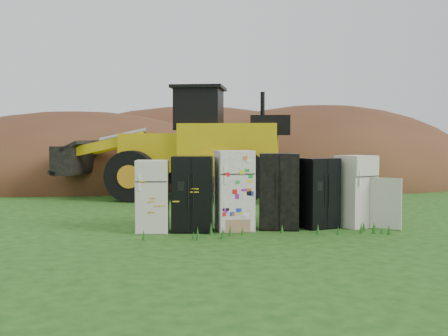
# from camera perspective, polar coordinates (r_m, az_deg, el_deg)

# --- Properties ---
(ground) EXTENTS (120.00, 120.00, 0.00)m
(ground) POSITION_cam_1_polar(r_m,az_deg,el_deg) (13.14, 3.82, -6.23)
(ground) COLOR #1C4713
(ground) RESTS_ON ground
(fridge_leftmost) EXTENTS (0.80, 0.77, 1.62)m
(fridge_leftmost) POSITION_cam_1_polar(r_m,az_deg,el_deg) (12.72, -7.28, -2.87)
(fridge_leftmost) COLOR beige
(fridge_leftmost) RESTS_ON ground
(fridge_black_side) EXTENTS (1.02, 0.87, 1.71)m
(fridge_black_side) POSITION_cam_1_polar(r_m,az_deg,el_deg) (12.74, -3.22, -2.63)
(fridge_black_side) COLOR black
(fridge_black_side) RESTS_ON ground
(fridge_sticker) EXTENTS (0.83, 0.77, 1.83)m
(fridge_sticker) POSITION_cam_1_polar(r_m,az_deg,el_deg) (12.86, 1.04, -2.30)
(fridge_sticker) COLOR white
(fridge_sticker) RESTS_ON ground
(fridge_dark_mid) EXTENTS (1.07, 0.95, 1.76)m
(fridge_dark_mid) POSITION_cam_1_polar(r_m,az_deg,el_deg) (13.13, 5.64, -2.36)
(fridge_dark_mid) COLOR black
(fridge_dark_mid) RESTS_ON ground
(fridge_black_right) EXTENTS (0.98, 0.89, 1.65)m
(fridge_black_right) POSITION_cam_1_polar(r_m,az_deg,el_deg) (13.42, 9.50, -2.52)
(fridge_black_right) COLOR black
(fridge_black_right) RESTS_ON ground
(fridge_open_door) EXTENTS (0.99, 0.96, 1.71)m
(fridge_open_door) POSITION_cam_1_polar(r_m,az_deg,el_deg) (13.76, 13.22, -2.30)
(fridge_open_door) COLOR beige
(fridge_open_door) RESTS_ON ground
(wheel_loader) EXTENTS (8.72, 5.48, 3.93)m
(wheel_loader) POSITION_cam_1_polar(r_m,az_deg,el_deg) (19.90, -5.35, 2.58)
(wheel_loader) COLOR gold
(wheel_loader) RESTS_ON ground
(dirt_mound_right) EXTENTS (15.32, 11.24, 7.39)m
(dirt_mound_right) POSITION_cam_1_polar(r_m,az_deg,el_deg) (27.06, 9.90, -1.51)
(dirt_mound_right) COLOR #4A2718
(dirt_mound_right) RESTS_ON ground
(dirt_mound_left) EXTENTS (16.75, 12.56, 6.78)m
(dirt_mound_left) POSITION_cam_1_polar(r_m,az_deg,el_deg) (27.38, -14.57, -1.51)
(dirt_mound_left) COLOR #4A2718
(dirt_mound_left) RESTS_ON ground
(dirt_mound_back) EXTENTS (19.27, 12.84, 7.69)m
(dirt_mound_back) POSITION_cam_1_polar(r_m,az_deg,el_deg) (30.61, -2.64, -0.95)
(dirt_mound_back) COLOR #4A2718
(dirt_mound_back) RESTS_ON ground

